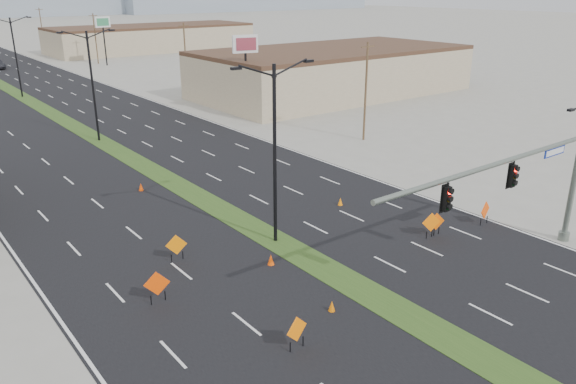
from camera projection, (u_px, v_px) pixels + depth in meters
ground at (448, 339)px, 23.21m from camera, size 600.00×600.00×0.00m
building_se_near at (333, 73)px, 75.18m from camera, size 36.00×18.00×5.50m
building_se_far at (152, 39)px, 125.83m from camera, size 44.00×16.00×5.00m
signal_mast at (532, 177)px, 27.95m from camera, size 16.30×0.60×8.00m
streetlight_0 at (275, 150)px, 30.25m from camera, size 5.15×0.24×10.02m
streetlight_1 at (92, 83)px, 51.04m from camera, size 5.15×0.24×10.02m
streetlight_2 at (16, 55)px, 71.84m from camera, size 5.15×0.24×10.02m
utility_pole_0 at (366, 90)px, 51.63m from camera, size 1.60×0.20×9.00m
utility_pole_1 at (185, 55)px, 77.62m from camera, size 1.60×0.20×9.00m
utility_pole_2 at (96, 38)px, 103.62m from camera, size 1.60×0.20×9.00m
utility_pole_3 at (42, 27)px, 129.61m from camera, size 1.60×0.20×9.00m
construction_sign_0 at (297, 330)px, 22.26m from camera, size 1.12×0.21×1.51m
construction_sign_1 at (157, 285)px, 25.55m from camera, size 1.15×0.42×1.60m
construction_sign_2 at (176, 246)px, 29.51m from camera, size 1.08×0.42×1.51m
construction_sign_3 at (431, 223)px, 32.28m from camera, size 1.08×0.48×1.53m
construction_sign_4 at (436, 222)px, 32.55m from camera, size 1.02×0.37×1.42m
construction_sign_5 at (485, 211)px, 34.04m from camera, size 1.12×0.24×1.51m
cone_0 at (332, 306)px, 25.10m from camera, size 0.42×0.42×0.53m
cone_1 at (271, 260)px, 29.27m from camera, size 0.38×0.38×0.60m
cone_2 at (340, 202)px, 37.25m from camera, size 0.32×0.32×0.53m
cone_3 at (141, 187)px, 39.88m from camera, size 0.38×0.38×0.58m
pole_sign_east_near at (245, 51)px, 60.93m from camera, size 2.86×1.04×8.76m
pole_sign_east_far at (103, 26)px, 100.48m from camera, size 2.81×0.61×8.56m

